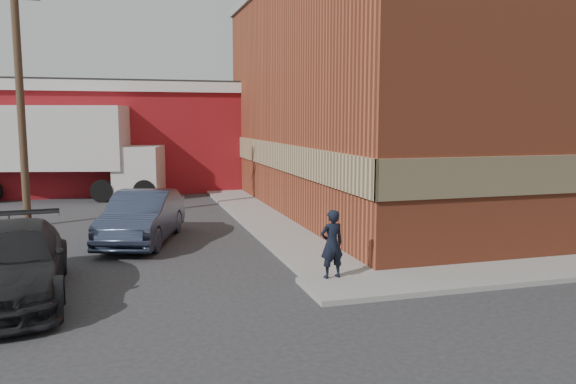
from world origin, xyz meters
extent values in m
plane|color=#28282B|center=(0.00, 0.00, 0.00)|extent=(90.00, 90.00, 0.00)
cube|color=#974127|center=(8.50, 9.00, 4.50)|extent=(14.00, 18.00, 9.00)
cube|color=tan|center=(1.46, 9.00, 2.30)|extent=(0.08, 18.16, 1.00)
cube|color=gray|center=(0.60, 9.00, 0.06)|extent=(1.80, 18.00, 0.12)
cube|color=maroon|center=(-6.00, 20.00, 2.50)|extent=(16.00, 8.00, 5.00)
cube|color=silver|center=(-6.00, 20.00, 5.25)|extent=(16.30, 8.30, 0.50)
cube|color=black|center=(-6.00, 20.00, 5.55)|extent=(16.00, 8.00, 0.10)
cylinder|color=#4B3725|center=(-7.50, 9.00, 4.50)|extent=(0.26, 0.26, 9.00)
imported|color=black|center=(0.29, -0.25, 0.91)|extent=(0.62, 0.45, 1.57)
imported|color=#2F384F|center=(-3.73, 5.29, 0.78)|extent=(2.94, 5.00, 1.56)
imported|color=black|center=(-6.52, 0.50, 0.77)|extent=(2.55, 5.44, 1.54)
cube|color=silver|center=(-7.35, 16.00, 2.85)|extent=(7.15, 4.19, 2.91)
cube|color=#1B6630|center=(-7.67, 14.68, 2.40)|extent=(6.31, 1.55, 0.89)
cube|color=silver|center=(-3.11, 14.98, 1.23)|extent=(2.53, 2.86, 2.46)
cylinder|color=black|center=(-9.48, 17.67, 0.50)|extent=(1.06, 0.56, 1.01)
cylinder|color=black|center=(-5.22, 14.33, 0.50)|extent=(1.06, 0.56, 1.01)
cylinder|color=black|center=(-4.69, 16.51, 0.50)|extent=(1.06, 0.56, 1.01)
cylinder|color=black|center=(-3.37, 13.89, 0.50)|extent=(1.06, 0.56, 1.01)
cylinder|color=black|center=(-2.85, 16.06, 0.50)|extent=(1.06, 0.56, 1.01)
camera|label=1|loc=(-4.15, -11.96, 3.74)|focal=35.00mm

